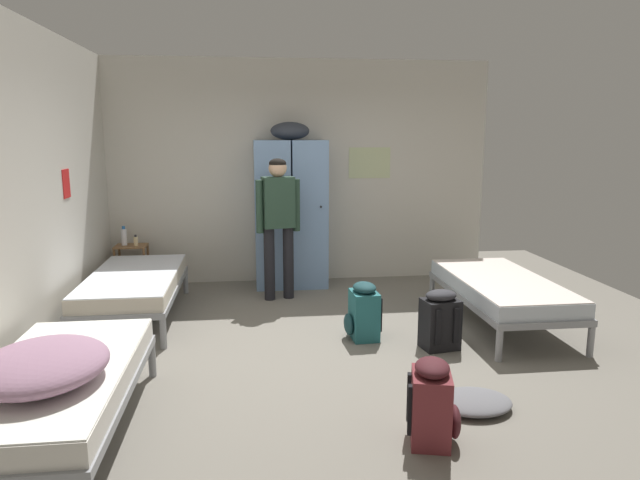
% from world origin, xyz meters
% --- Properties ---
extents(ground_plane, '(7.82, 7.82, 0.00)m').
position_xyz_m(ground_plane, '(0.00, 0.00, 0.00)').
color(ground_plane, slate).
extents(room_backdrop, '(4.97, 4.95, 2.86)m').
position_xyz_m(room_backdrop, '(-1.21, 1.25, 1.43)').
color(room_backdrop, beige).
rests_on(room_backdrop, ground_plane).
extents(locker_bank, '(0.90, 0.55, 2.07)m').
position_xyz_m(locker_bank, '(-0.14, 2.16, 0.97)').
color(locker_bank, '#7A9ECC').
rests_on(locker_bank, ground_plane).
extents(shelf_unit, '(0.38, 0.30, 0.57)m').
position_xyz_m(shelf_unit, '(-2.12, 2.18, 0.35)').
color(shelf_unit, brown).
rests_on(shelf_unit, ground_plane).
extents(bed_right, '(0.90, 1.90, 0.49)m').
position_xyz_m(bed_right, '(1.87, 0.38, 0.38)').
color(bed_right, gray).
rests_on(bed_right, ground_plane).
extents(bed_left_front, '(0.90, 1.90, 0.49)m').
position_xyz_m(bed_left_front, '(-1.87, -1.42, 0.38)').
color(bed_left_front, gray).
rests_on(bed_left_front, ground_plane).
extents(bed_left_rear, '(0.90, 1.90, 0.49)m').
position_xyz_m(bed_left_rear, '(-1.87, 1.03, 0.38)').
color(bed_left_rear, gray).
rests_on(bed_left_rear, ground_plane).
extents(bedding_heap, '(0.75, 0.86, 0.21)m').
position_xyz_m(bedding_heap, '(-1.87, -1.63, 0.60)').
color(bedding_heap, gray).
rests_on(bedding_heap, bed_left_front).
extents(person_traveler, '(0.51, 0.28, 1.65)m').
position_xyz_m(person_traveler, '(-0.32, 1.58, 1.00)').
color(person_traveler, black).
rests_on(person_traveler, ground_plane).
extents(water_bottle, '(0.07, 0.07, 0.24)m').
position_xyz_m(water_bottle, '(-2.20, 2.20, 0.68)').
color(water_bottle, white).
rests_on(water_bottle, shelf_unit).
extents(lotion_bottle, '(0.05, 0.05, 0.14)m').
position_xyz_m(lotion_bottle, '(-2.05, 2.14, 0.63)').
color(lotion_bottle, beige).
rests_on(lotion_bottle, shelf_unit).
extents(backpack_maroon, '(0.38, 0.37, 0.55)m').
position_xyz_m(backpack_maroon, '(0.48, -1.73, 0.26)').
color(backpack_maroon, maroon).
rests_on(backpack_maroon, ground_plane).
extents(backpack_teal, '(0.35, 0.33, 0.55)m').
position_xyz_m(backpack_teal, '(0.40, 0.15, 0.26)').
color(backpack_teal, '#23666B').
rests_on(backpack_teal, ground_plane).
extents(backpack_black, '(0.36, 0.37, 0.55)m').
position_xyz_m(backpack_black, '(1.04, -0.18, 0.26)').
color(backpack_black, black).
rests_on(backpack_black, ground_plane).
extents(clothes_pile_grey, '(0.56, 0.45, 0.10)m').
position_xyz_m(clothes_pile_grey, '(0.91, -1.33, 0.05)').
color(clothes_pile_grey, slate).
rests_on(clothes_pile_grey, ground_plane).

